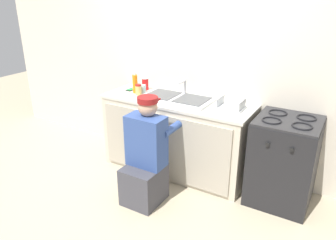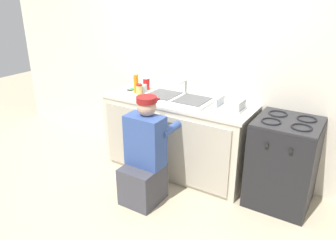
% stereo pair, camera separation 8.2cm
% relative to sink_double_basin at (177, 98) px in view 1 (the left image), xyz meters
% --- Properties ---
extents(ground_plane, '(12.00, 12.00, 0.00)m').
position_rel_sink_double_basin_xyz_m(ground_plane, '(0.00, -0.30, -0.91)').
color(ground_plane, tan).
extents(back_wall, '(6.00, 0.10, 2.50)m').
position_rel_sink_double_basin_xyz_m(back_wall, '(0.00, 0.35, 0.34)').
color(back_wall, beige).
rests_on(back_wall, ground_plane).
extents(counter_cabinet, '(1.71, 0.62, 0.86)m').
position_rel_sink_double_basin_xyz_m(counter_cabinet, '(0.00, -0.01, -0.48)').
color(counter_cabinet, beige).
rests_on(counter_cabinet, ground_plane).
extents(countertop, '(1.75, 0.62, 0.03)m').
position_rel_sink_double_basin_xyz_m(countertop, '(0.00, -0.00, -0.04)').
color(countertop, beige).
rests_on(countertop, counter_cabinet).
extents(sink_double_basin, '(0.80, 0.44, 0.19)m').
position_rel_sink_double_basin_xyz_m(sink_double_basin, '(0.00, 0.00, 0.00)').
color(sink_double_basin, silver).
rests_on(sink_double_basin, countertop).
extents(stove_range, '(0.60, 0.62, 0.91)m').
position_rel_sink_double_basin_xyz_m(stove_range, '(1.22, -0.00, -0.46)').
color(stove_range, black).
rests_on(stove_range, ground_plane).
extents(plumber_person, '(0.42, 0.61, 1.10)m').
position_rel_sink_double_basin_xyz_m(plumber_person, '(0.03, -0.70, -0.45)').
color(plumber_person, '#3F3F47').
rests_on(plumber_person, ground_plane).
extents(condiment_jar, '(0.07, 0.07, 0.13)m').
position_rel_sink_double_basin_xyz_m(condiment_jar, '(-0.48, -0.07, 0.05)').
color(condiment_jar, '#DBB760').
rests_on(condiment_jar, countertop).
extents(soap_bottle_orange, '(0.06, 0.06, 0.25)m').
position_rel_sink_double_basin_xyz_m(soap_bottle_orange, '(-0.56, -0.02, 0.09)').
color(soap_bottle_orange, orange).
rests_on(soap_bottle_orange, countertop).
extents(cell_phone, '(0.07, 0.14, 0.01)m').
position_rel_sink_double_basin_xyz_m(cell_phone, '(-0.68, 0.05, -0.01)').
color(cell_phone, black).
rests_on(cell_phone, countertop).
extents(dish_rack_tray, '(0.28, 0.22, 0.11)m').
position_rel_sink_double_basin_xyz_m(dish_rack_tray, '(0.63, 0.02, 0.01)').
color(dish_rack_tray, '#B2B7BC').
rests_on(dish_rack_tray, countertop).
extents(soda_cup_red, '(0.08, 0.08, 0.15)m').
position_rel_sink_double_basin_xyz_m(soda_cup_red, '(-0.53, 0.15, 0.06)').
color(soda_cup_red, red).
rests_on(soda_cup_red, countertop).
extents(water_glass, '(0.06, 0.06, 0.10)m').
position_rel_sink_double_basin_xyz_m(water_glass, '(-0.47, 0.02, 0.03)').
color(water_glass, '#ADC6CC').
rests_on(water_glass, countertop).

